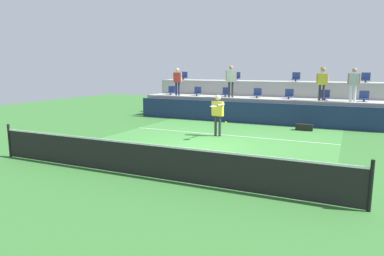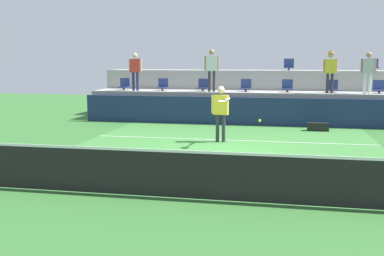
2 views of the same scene
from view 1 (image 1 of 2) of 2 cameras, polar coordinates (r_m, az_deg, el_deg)
name	(u,v)px [view 1 (image 1 of 2)]	position (r m, az deg, el deg)	size (l,w,h in m)	color
ground_plane	(206,147)	(12.68, 2.28, -3.10)	(40.00, 40.00, 0.00)	#336B2D
court_inner_paint	(215,141)	(13.58, 3.90, -2.23)	(9.00, 10.00, 0.01)	#3D7F38
court_service_line	(227,135)	(14.87, 5.83, -1.19)	(9.00, 0.06, 0.00)	white
tennis_net	(147,159)	(9.10, -7.45, -5.12)	(10.48, 0.08, 1.07)	black
sponsor_backboard	(250,113)	(18.19, 9.57, 2.47)	(13.00, 0.16, 1.10)	navy
seating_tier_lower	(256,109)	(19.43, 10.59, 3.12)	(13.00, 1.80, 1.25)	#9E9E99
seating_tier_upper	(264,99)	(21.13, 11.84, 4.76)	(13.00, 1.80, 2.10)	#9E9E99
stadium_chair_lower_far_left	(171,91)	(21.22, -3.48, 6.10)	(0.44, 0.40, 0.52)	#2D2D33
stadium_chair_lower_left	(197,92)	(20.46, 0.87, 5.98)	(0.44, 0.40, 0.52)	#2D2D33
stadium_chair_lower_mid_left	(226,93)	(19.80, 5.60, 5.80)	(0.44, 0.40, 0.52)	#2D2D33
stadium_chair_lower_center	(257,94)	(19.28, 10.71, 5.57)	(0.44, 0.40, 0.52)	#2D2D33
stadium_chair_lower_mid_right	(289,95)	(18.94, 15.72, 5.31)	(0.44, 0.40, 0.52)	#2D2D33
stadium_chair_lower_right	(325,96)	(18.74, 21.11, 4.97)	(0.44, 0.40, 0.52)	#2D2D33
stadium_chair_lower_far_right	(364,97)	(18.71, 26.53, 4.59)	(0.44, 0.40, 0.52)	#2D2D33
stadium_chair_upper_far_left	(184,76)	(22.79, -1.37, 8.51)	(0.44, 0.40, 0.52)	#2D2D33
stadium_chair_upper_left	(236,77)	(21.46, 7.34, 8.35)	(0.44, 0.40, 0.52)	#2D2D33
stadium_chair_upper_right	(296,78)	(20.67, 16.79, 7.96)	(0.44, 0.40, 0.52)	#2D2D33
stadium_chair_upper_far_right	(366,78)	(20.47, 26.76, 7.32)	(0.44, 0.40, 0.52)	#2D2D33
tennis_player	(218,111)	(14.48, 4.26, 2.83)	(0.61, 1.25, 1.75)	#2D2D33
spectator_in_grey	(177,79)	(20.55, -2.42, 8.06)	(0.57, 0.23, 1.60)	navy
spectator_in_white	(231,78)	(19.26, 6.46, 8.18)	(0.61, 0.26, 1.74)	#2D2D33
spectator_with_hat	(322,80)	(18.33, 20.71, 7.36)	(0.56, 0.39, 1.65)	#2D2D33
spectator_leaning_on_rail	(354,82)	(18.28, 25.15, 6.94)	(0.57, 0.23, 1.61)	white
tennis_ball	(226,123)	(11.41, 5.61, 0.90)	(0.07, 0.07, 0.07)	#CCE033
equipment_bag	(304,127)	(16.75, 18.04, 0.11)	(0.76, 0.28, 0.30)	black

